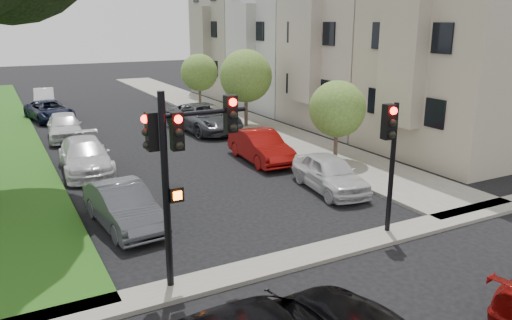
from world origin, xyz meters
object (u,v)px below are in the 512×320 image
car_parked_6 (85,156)px  car_parked_7 (65,126)px  car_parked_1 (261,146)px  small_tree_a (337,109)px  car_parked_9 (44,97)px  small_tree_b (246,76)px  car_parked_5 (123,206)px  car_parked_8 (49,111)px  car_parked_0 (330,173)px  car_parked_2 (204,118)px  small_tree_c (199,73)px  traffic_signal_main (180,155)px  traffic_signal_secondary (390,145)px

car_parked_6 → car_parked_7: car_parked_7 is taller
car_parked_1 → small_tree_a: bearing=-31.0°
car_parked_7 → car_parked_9: 12.20m
small_tree_b → car_parked_9: bearing=124.6°
small_tree_a → car_parked_9: (-9.70, 22.82, -1.82)m
car_parked_7 → car_parked_5: bearing=-85.5°
small_tree_a → car_parked_8: bearing=121.3°
small_tree_b → car_parked_1: 7.78m
car_parked_0 → car_parked_2: car_parked_2 is taller
small_tree_c → car_parked_0: 19.12m
traffic_signal_main → car_parked_6: (-0.40, 10.82, -2.57)m
car_parked_9 → small_tree_a: bearing=-61.0°
car_parked_8 → car_parked_1: bearing=-74.2°
traffic_signal_secondary → car_parked_2: (0.82, 15.95, -1.98)m
car_parked_8 → car_parked_9: 6.29m
small_tree_b → small_tree_c: bearing=90.0°
car_parked_1 → car_parked_7: car_parked_7 is taller
traffic_signal_main → car_parked_1: 11.40m
traffic_signal_secondary → car_parked_6: traffic_signal_secondary is taller
small_tree_b → car_parked_0: 12.09m
car_parked_0 → car_parked_8: bearing=119.1°
small_tree_c → traffic_signal_secondary: (-3.38, -22.92, 0.15)m
car_parked_2 → car_parked_5: (-7.48, -11.68, -0.11)m
car_parked_0 → car_parked_2: bearing=98.3°
small_tree_b → car_parked_6: 11.37m
small_tree_a → small_tree_c: (0.00, 16.00, 0.15)m
small_tree_c → car_parked_6: small_tree_c is taller
car_parked_0 → car_parked_8: (-7.63, 19.40, -0.04)m
small_tree_c → car_parked_0: small_tree_c is taller
car_parked_7 → car_parked_9: bearing=93.9°
car_parked_2 → car_parked_8: (-7.48, 7.51, -0.14)m
small_tree_b → traffic_signal_main: bearing=-121.6°
small_tree_c → car_parked_2: bearing=-110.1°
car_parked_9 → car_parked_2: bearing=-56.7°
small_tree_a → car_parked_8: size_ratio=0.80×
small_tree_c → car_parked_8: small_tree_c is taller
car_parked_9 → traffic_signal_main: bearing=-83.9°
small_tree_b → car_parked_6: bearing=-154.4°
small_tree_a → car_parked_6: (-10.03, 3.94, -1.77)m
car_parked_2 → car_parked_5: bearing=-128.9°
small_tree_c → car_parked_2: size_ratio=0.70×
traffic_signal_secondary → car_parked_1: traffic_signal_secondary is taller
traffic_signal_secondary → small_tree_a: bearing=64.0°
small_tree_c → car_parked_9: size_ratio=1.00×
car_parked_9 → car_parked_5: bearing=-84.8°
car_parked_5 → car_parked_6: size_ratio=0.86×
small_tree_a → traffic_signal_secondary: (-3.38, -6.92, 0.30)m
traffic_signal_main → car_parked_0: size_ratio=1.19×
small_tree_a → traffic_signal_main: traffic_signal_main is taller
small_tree_c → car_parked_9: small_tree_c is taller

